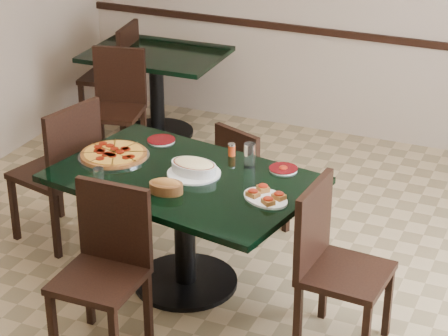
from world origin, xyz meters
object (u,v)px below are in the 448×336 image
at_px(back_chair_left, 117,70).
at_px(bruschetta_platter, 266,196).
at_px(back_chair_near, 117,100).
at_px(back_table, 156,77).
at_px(chair_left, 63,165).
at_px(main_table, 184,204).
at_px(chair_near, 106,260).
at_px(chair_right, 331,257).
at_px(bread_basket, 166,186).
at_px(lasagna_casserole, 194,167).
at_px(chair_far, 247,176).
at_px(pepperoni_pizza, 114,154).

height_order(back_chair_left, bruschetta_platter, back_chair_left).
relative_size(back_chair_near, back_chair_left, 0.98).
bearing_deg(back_table, back_chair_left, 172.69).
relative_size(chair_left, bruschetta_platter, 2.82).
bearing_deg(main_table, chair_near, -90.66).
relative_size(chair_right, bruschetta_platter, 2.70).
relative_size(main_table, bread_basket, 7.72).
bearing_deg(chair_left, back_table, -157.52).
bearing_deg(back_chair_near, bread_basket, -64.51).
distance_m(chair_near, chair_right, 1.23).
xyz_separation_m(back_table, chair_near, (1.14, -2.78, 0.01)).
xyz_separation_m(chair_near, chair_right, (1.12, 0.50, 0.01)).
bearing_deg(bread_basket, chair_near, -114.24).
bearing_deg(chair_near, back_table, 111.67).
height_order(chair_near, chair_right, chair_right).
relative_size(main_table, lasagna_casserole, 5.18).
distance_m(chair_right, back_chair_left, 3.54).
height_order(chair_far, pepperoni_pizza, chair_far).
bearing_deg(back_chair_near, pepperoni_pizza, -72.45).
relative_size(chair_right, chair_left, 0.96).
height_order(pepperoni_pizza, bruschetta_platter, bruschetta_platter).
bearing_deg(back_chair_near, chair_far, -40.08).
distance_m(main_table, back_table, 2.44).
bearing_deg(back_table, chair_near, -69.09).
xyz_separation_m(back_table, chair_right, (2.26, -2.28, 0.02)).
height_order(chair_near, back_chair_left, chair_near).
bearing_deg(chair_far, chair_right, 155.03).
xyz_separation_m(chair_right, bread_basket, (-0.99, -0.03, 0.25)).
height_order(chair_left, bread_basket, chair_left).
relative_size(back_chair_left, bread_basket, 4.32).
relative_size(back_chair_near, lasagna_casserole, 2.85).
bearing_deg(chair_left, bruschetta_platter, 93.83).
xyz_separation_m(pepperoni_pizza, lasagna_casserole, (0.56, -0.03, 0.03)).
xyz_separation_m(back_chair_near, back_chair_left, (-0.35, 0.63, 0.01)).
bearing_deg(chair_near, back_chair_near, 117.90).
height_order(main_table, chair_near, chair_near).
bearing_deg(chair_near, chair_left, 133.15).
relative_size(chair_near, bruschetta_platter, 2.65).
bearing_deg(pepperoni_pizza, main_table, -8.60).
bearing_deg(chair_left, main_table, 93.25).
bearing_deg(back_chair_left, chair_near, 20.80).
xyz_separation_m(lasagna_casserole, bread_basket, (-0.04, -0.28, -0.01)).
bearing_deg(main_table, bruschetta_platter, 1.46).
bearing_deg(bread_basket, pepperoni_pizza, 141.16).
distance_m(main_table, chair_left, 0.99).
relative_size(chair_near, lasagna_casserole, 2.93).
bearing_deg(pepperoni_pizza, bruschetta_platter, -8.62).
distance_m(main_table, chair_right, 1.01).
height_order(main_table, chair_far, chair_far).
bearing_deg(bread_basket, back_chair_left, 117.26).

